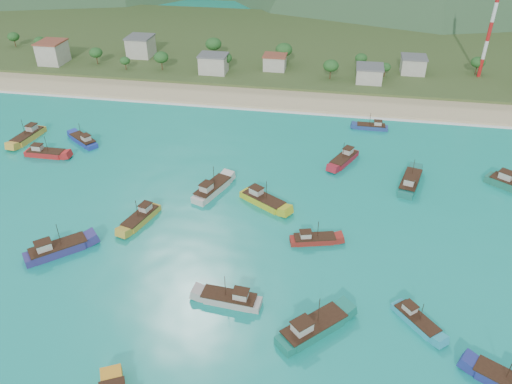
% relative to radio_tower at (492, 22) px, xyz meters
% --- Properties ---
extents(ground, '(600.00, 600.00, 0.00)m').
position_rel_radio_tower_xyz_m(ground, '(-65.41, -108.00, -20.35)').
color(ground, '#0D977E').
rests_on(ground, ground).
extents(beach, '(400.00, 18.00, 1.20)m').
position_rel_radio_tower_xyz_m(beach, '(-65.41, -29.00, -20.35)').
color(beach, beige).
rests_on(beach, ground).
extents(land, '(400.00, 110.00, 2.40)m').
position_rel_radio_tower_xyz_m(land, '(-65.41, 32.00, -20.35)').
color(land, '#385123').
rests_on(land, ground).
extents(surf_line, '(400.00, 2.50, 0.08)m').
position_rel_radio_tower_xyz_m(surf_line, '(-65.41, -38.50, -20.35)').
color(surf_line, white).
rests_on(surf_line, ground).
extents(village, '(204.22, 25.11, 7.81)m').
position_rel_radio_tower_xyz_m(village, '(-61.00, -7.68, -15.51)').
color(village, beige).
rests_on(village, ground).
extents(vegetation, '(275.95, 26.30, 8.81)m').
position_rel_radio_tower_xyz_m(vegetation, '(-74.78, -4.58, -15.17)').
color(vegetation, '#235623').
rests_on(vegetation, ground).
extents(radio_tower, '(1.20, 1.20, 37.49)m').
position_rel_radio_tower_xyz_m(radio_tower, '(0.00, 0.00, 0.00)').
color(radio_tower, red).
rests_on(radio_tower, ground).
extents(boat_0, '(7.31, 12.18, 6.92)m').
position_rel_radio_tower_xyz_m(boat_0, '(-74.43, -87.40, -19.48)').
color(boat_0, beige).
rests_on(boat_0, ground).
extents(boat_1, '(9.55, 4.96, 5.41)m').
position_rel_radio_tower_xyz_m(boat_1, '(-50.01, -101.66, -19.76)').
color(boat_1, maroon).
rests_on(boat_1, ground).
extents(boat_3, '(11.35, 8.81, 6.68)m').
position_rel_radio_tower_xyz_m(boat_3, '(-62.12, -89.90, -19.53)').
color(boat_3, gold).
rests_on(boat_3, ground).
extents(boat_4, '(10.12, 8.36, 6.05)m').
position_rel_radio_tower_xyz_m(boat_4, '(-115.09, -69.27, -19.64)').
color(boat_4, '#2137A0').
rests_on(boat_4, ground).
extents(boat_6, '(6.55, 12.51, 7.09)m').
position_rel_radio_tower_xyz_m(boat_6, '(-29.40, -76.59, -19.45)').
color(boat_6, '#16695C').
rests_on(boat_6, ground).
extents(boat_10, '(8.93, 2.65, 5.27)m').
position_rel_radio_tower_xyz_m(boat_10, '(-37.69, -46.51, -19.78)').
color(boat_10, navy).
rests_on(boat_10, ground).
extents(boat_12, '(7.88, 8.58, 5.32)m').
position_rel_radio_tower_xyz_m(boat_12, '(-31.88, -119.97, -19.77)').
color(boat_12, teal).
rests_on(boat_12, ground).
extents(boat_13, '(10.45, 3.11, 6.17)m').
position_rel_radio_tower_xyz_m(boat_13, '(-121.39, -77.78, -19.62)').
color(boat_13, red).
rests_on(boat_13, ground).
extents(boat_15, '(4.70, 11.79, 6.78)m').
position_rel_radio_tower_xyz_m(boat_15, '(-131.17, -69.74, -19.51)').
color(boat_15, gold).
rests_on(boat_15, ground).
extents(boat_16, '(5.82, 10.80, 6.12)m').
position_rel_radio_tower_xyz_m(boat_16, '(-86.52, -100.83, -19.63)').
color(boat_16, gold).
rests_on(boat_16, ground).
extents(boat_22, '(11.49, 11.50, 7.41)m').
position_rel_radio_tower_xyz_m(boat_22, '(-48.34, -125.01, -19.39)').
color(boat_22, '#15715F').
rests_on(boat_22, ground).
extents(boat_23, '(7.48, 11.02, 6.32)m').
position_rel_radio_tower_xyz_m(boat_23, '(-44.97, -67.62, -19.59)').
color(boat_23, maroon).
rests_on(boat_23, ground).
extents(boat_25, '(11.14, 10.60, 7.02)m').
position_rel_radio_tower_xyz_m(boat_25, '(-98.53, -113.69, -19.46)').
color(boat_25, navy).
rests_on(boat_25, ground).
extents(boat_27, '(10.70, 3.95, 6.19)m').
position_rel_radio_tower_xyz_m(boat_27, '(-62.78, -120.76, -19.61)').
color(boat_27, '#ADA49E').
rests_on(boat_27, ground).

